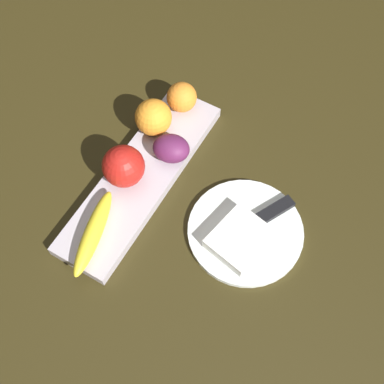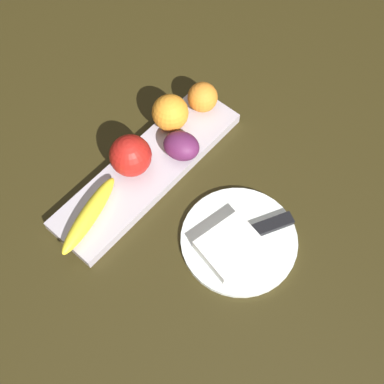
% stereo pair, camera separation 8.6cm
% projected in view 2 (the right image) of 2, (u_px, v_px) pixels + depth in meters
% --- Properties ---
extents(ground_plane, '(2.40, 2.40, 0.00)m').
position_uv_depth(ground_plane, '(176.00, 165.00, 1.02)').
color(ground_plane, '#2F270F').
extents(fruit_tray, '(0.44, 0.12, 0.02)m').
position_uv_depth(fruit_tray, '(148.00, 169.00, 1.00)').
color(fruit_tray, '#BAB0BA').
rests_on(fruit_tray, ground_plane).
extents(apple, '(0.08, 0.08, 0.08)m').
position_uv_depth(apple, '(131.00, 156.00, 0.95)').
color(apple, '#B31B15').
rests_on(apple, fruit_tray).
extents(banana, '(0.18, 0.08, 0.03)m').
position_uv_depth(banana, '(89.00, 215.00, 0.92)').
color(banana, yellow).
rests_on(banana, fruit_tray).
extents(orange_near_apple, '(0.06, 0.06, 0.06)m').
position_uv_depth(orange_near_apple, '(203.00, 97.00, 1.03)').
color(orange_near_apple, orange).
rests_on(orange_near_apple, fruit_tray).
extents(orange_near_banana, '(0.08, 0.08, 0.08)m').
position_uv_depth(orange_near_banana, '(170.00, 113.00, 1.01)').
color(orange_near_banana, orange).
rests_on(orange_near_banana, fruit_tray).
extents(grape_bunch, '(0.08, 0.09, 0.05)m').
position_uv_depth(grape_bunch, '(183.00, 147.00, 0.98)').
color(grape_bunch, '#5A1F4A').
rests_on(grape_bunch, fruit_tray).
extents(dinner_plate, '(0.22, 0.22, 0.01)m').
position_uv_depth(dinner_plate, '(239.00, 240.00, 0.93)').
color(dinner_plate, white).
rests_on(dinner_plate, ground_plane).
extents(folded_napkin, '(0.12, 0.11, 0.03)m').
position_uv_depth(folded_napkin, '(230.00, 247.00, 0.91)').
color(folded_napkin, white).
rests_on(folded_napkin, dinner_plate).
extents(knife, '(0.17, 0.10, 0.01)m').
position_uv_depth(knife, '(263.00, 228.00, 0.93)').
color(knife, silver).
rests_on(knife, dinner_plate).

